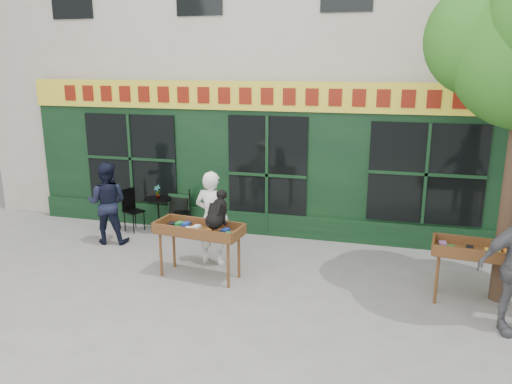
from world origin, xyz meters
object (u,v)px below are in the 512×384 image
(man_left, at_px, (107,203))
(book_cart_center, at_px, (199,232))
(dog, at_px, (217,209))
(book_cart_right, at_px, (485,255))
(woman, at_px, (212,218))
(bistro_table, at_px, (158,208))

(man_left, bearing_deg, book_cart_center, 142.14)
(book_cart_center, relative_size, dog, 2.60)
(book_cart_center, xyz_separation_m, dog, (0.35, -0.05, 0.47))
(book_cart_center, bearing_deg, book_cart_right, 8.80)
(woman, height_order, book_cart_right, woman)
(dog, height_order, man_left, man_left)
(dog, xyz_separation_m, man_left, (-2.83, 1.21, -0.43))
(dog, xyz_separation_m, book_cart_right, (4.24, 0.22, -0.47))
(book_cart_right, bearing_deg, book_cart_center, -171.69)
(dog, distance_m, bistro_table, 3.09)
(book_cart_center, height_order, dog, dog)
(book_cart_center, distance_m, book_cart_right, 4.59)
(book_cart_center, bearing_deg, dog, -1.44)
(dog, distance_m, man_left, 3.11)
(dog, bearing_deg, book_cart_center, 178.56)
(book_cart_center, bearing_deg, bistro_table, 137.56)
(man_left, bearing_deg, woman, 155.60)
(book_cart_right, distance_m, man_left, 7.14)
(book_cart_center, relative_size, book_cart_right, 1.00)
(book_cart_center, distance_m, man_left, 2.74)
(dog, height_order, book_cart_right, dog)
(bistro_table, bearing_deg, woman, -38.32)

